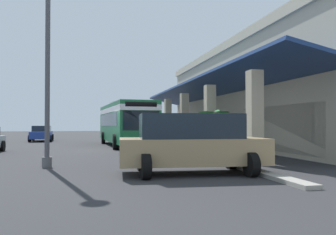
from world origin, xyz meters
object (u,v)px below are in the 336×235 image
Objects in this scene: pedestrian at (165,135)px; parked_suv_tan at (192,143)px; potted_palm at (214,144)px; parked_sedan_blue at (42,133)px; transit_bus at (125,121)px; lot_light_pole at (48,54)px.

parked_suv_tan is at bearing -5.58° from pedestrian.
parked_suv_tan is 2.05× the size of potted_palm.
parked_sedan_blue is 18.23m from pedestrian.
parked_suv_tan is (14.95, 0.77, -0.84)m from transit_bus.
pedestrian is at bearing -111.79° from potted_palm.
lot_light_pole reaches higher than parked_sedan_blue.
potted_palm is at bearing 115.36° from lot_light_pole.
potted_palm is at bearing 153.67° from parked_suv_tan.
lot_light_pole is at bearing -49.24° from pedestrian.
lot_light_pole reaches higher than pedestrian.
transit_bus is 7.65m from pedestrian.
potted_palm reaches higher than parked_suv_tan.
parked_suv_tan is 6.44m from lot_light_pole.
parked_suv_tan is 2.77× the size of pedestrian.
parked_suv_tan reaches higher than parked_sedan_blue.
pedestrian is 8.08m from lot_light_pole.
transit_bus is 2.30× the size of parked_suv_tan.
potted_palm is at bearing 33.08° from parked_sedan_blue.
parked_sedan_blue is 1.86× the size of potted_palm.
parked_sedan_blue is at bearing -140.39° from transit_bus.
lot_light_pole is (12.28, -4.10, 2.43)m from transit_bus.
transit_bus is 9.42m from potted_palm.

